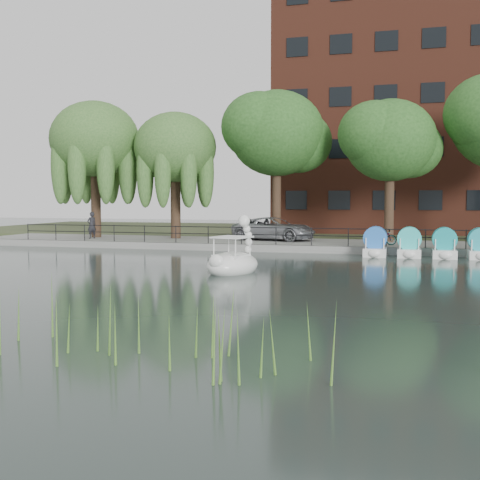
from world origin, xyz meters
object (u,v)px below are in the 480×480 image
at_px(bicycle, 381,236).
at_px(pedestrian, 92,223).
at_px(minivan, 274,227).
at_px(swan_boat, 233,260).

xyz_separation_m(bicycle, pedestrian, (-18.22, 0.33, 0.49)).
distance_m(bicycle, pedestrian, 18.23).
bearing_deg(minivan, pedestrian, 108.56).
bearing_deg(pedestrian, swan_boat, 77.01).
height_order(minivan, pedestrian, pedestrian).
bearing_deg(pedestrian, bicycle, 117.82).
height_order(minivan, bicycle, minivan).
height_order(minivan, swan_boat, swan_boat).
relative_size(minivan, pedestrian, 2.98).
xyz_separation_m(minivan, pedestrian, (-11.69, -1.60, 0.17)).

